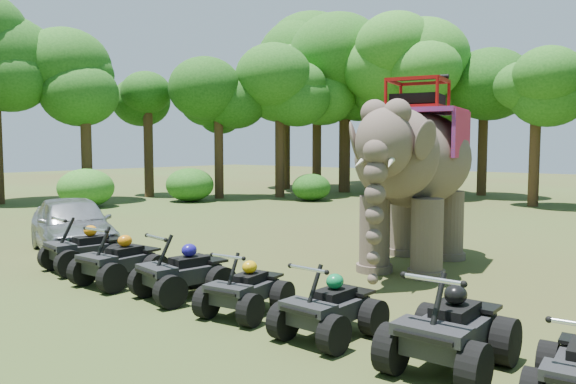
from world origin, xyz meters
The scene contains 24 objects.
ground centered at (0.00, 0.00, 0.00)m, with size 110.00×110.00×0.00m, color #47381E.
elephant centered at (1.73, 4.00, 2.34)m, with size 2.45×5.57×4.68m, color #4B3E37, non-canonical shape.
parked_car centered at (-6.23, -0.54, 0.79)m, with size 1.86×4.63×1.58m, color #AFB2B6.
atv_0 centered at (-4.03, -1.49, 0.65)m, with size 1.28×1.76×1.30m, color black, non-canonical shape.
atv_1 centered at (-2.24, -1.74, 0.64)m, with size 1.26×1.72×1.28m, color black, non-canonical shape.
atv_2 centered at (-0.37, -1.58, 0.64)m, with size 1.26×1.72×1.28m, color black, non-canonical shape.
atv_3 centered at (1.35, -1.62, 0.57)m, with size 1.13×1.55×1.15m, color black, non-canonical shape.
atv_4 centered at (3.17, -1.66, 0.60)m, with size 1.18×1.61×1.20m, color black, non-canonical shape.
atv_5 centered at (5.10, -1.65, 0.68)m, with size 1.34×1.83×1.36m, color black, non-canonical shape.
tree_0 centered at (0.00, 20.03, 3.33)m, with size 4.66×4.66×6.66m, color #195114, non-canonical shape.
tree_27 centered at (-18.43, 7.24, 4.02)m, with size 5.63×5.63×8.04m, color #195114, non-canonical shape.
tree_28 centered at (-18.65, 11.28, 3.92)m, with size 5.48×5.48×7.83m, color #195114, non-canonical shape.
tree_29 centered at (-14.89, 13.24, 3.42)m, with size 4.79×4.79×6.84m, color #195114, non-canonical shape.
tree_30 centered at (-12.70, 15.93, 3.99)m, with size 5.59×5.59×7.99m, color #195114, non-canonical shape.
tree_31 centered at (-11.91, 21.24, 3.96)m, with size 5.54×5.54×7.92m, color #195114, non-canonical shape.
tree_32 centered at (-7.17, 20.50, 4.48)m, with size 6.27×6.27×8.96m, color #195114, non-canonical shape.
tree_33 centered at (-4.21, 24.54, 4.31)m, with size 6.03×6.03×8.62m, color #195114, non-canonical shape.
tree_34 centered at (-8.90, 23.96, 4.51)m, with size 6.31×6.31×9.02m, color #195114, non-canonical shape.
tree_35 centered at (-7.43, 23.36, 3.62)m, with size 5.06×5.06×7.23m, color #195114, non-canonical shape.
tree_36 centered at (-16.50, 21.03, 5.47)m, with size 7.66×7.66×10.95m, color #195114, non-canonical shape.
tree_37 centered at (-11.36, 27.42, 3.66)m, with size 5.13×5.13×7.33m, color #195114, non-canonical shape.
tree_39 centered at (-13.09, 20.02, 4.47)m, with size 6.26×6.26×8.95m, color #195114, non-canonical shape.
tree_42 centered at (-11.82, 21.38, 4.91)m, with size 6.87×6.87×9.82m, color #195114, non-canonical shape.
tree_44 centered at (-14.00, 29.11, 5.26)m, with size 7.36×7.36×10.52m, color #195114, non-canonical shape.
Camera 1 is at (8.02, -8.57, 2.94)m, focal length 35.00 mm.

